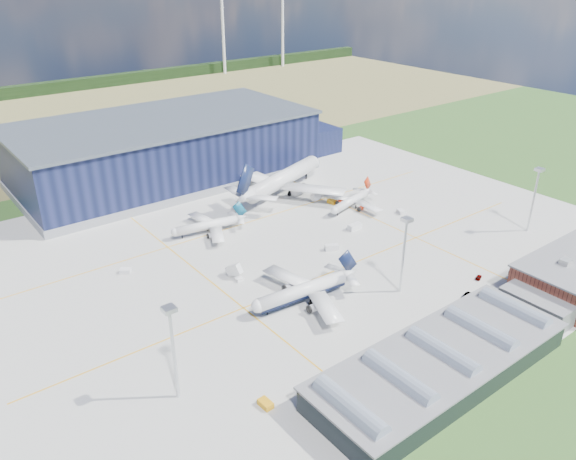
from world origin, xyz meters
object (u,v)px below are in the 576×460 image
(airliner_navy, at_px, (302,284))
(light_mast_east, at_px, (536,190))
(gse_tug_a, at_px, (266,404))
(gse_van_a, at_px, (355,227))
(light_mast_center, at_px, (405,243))
(light_mast_west, at_px, (172,338))
(airliner_red, at_px, (351,197))
(gse_tug_b, at_px, (404,338))
(gse_van_c, at_px, (541,262))
(gse_cart_a, at_px, (401,212))
(airliner_widebody, at_px, (283,171))
(airstair, at_px, (234,273))
(gse_van_b, at_px, (332,247))
(car_b, at_px, (468,295))
(gse_tug_c, at_px, (332,202))
(hangar, at_px, (171,150))
(airliner_regional, at_px, (206,221))
(car_a, at_px, (479,277))
(gse_cart_b, at_px, (125,271))

(airliner_navy, bearing_deg, light_mast_east, 176.91)
(gse_tug_a, xyz_separation_m, gse_van_a, (74.78, 51.21, 0.40))
(light_mast_center, bearing_deg, light_mast_west, 180.00)
(light_mast_center, xyz_separation_m, gse_van_a, (17.98, 37.31, -14.33))
(airliner_red, height_order, gse_tug_b, airliner_red)
(airliner_red, relative_size, gse_van_c, 5.59)
(gse_cart_a, height_order, gse_van_c, gse_van_c)
(airliner_widebody, distance_m, airstair, 69.39)
(gse_van_a, height_order, gse_van_b, gse_van_a)
(gse_tug_b, bearing_deg, airliner_red, 99.69)
(airliner_red, xyz_separation_m, car_b, (-16.77, -65.51, -3.90))
(gse_van_b, height_order, airstair, airstair)
(airliner_navy, height_order, airliner_widebody, airliner_widebody)
(light_mast_west, relative_size, airliner_widebody, 0.40)
(light_mast_center, xyz_separation_m, gse_van_c, (45.97, -16.00, -14.24))
(airliner_red, distance_m, car_b, 67.73)
(gse_tug_b, bearing_deg, gse_cart_a, 86.28)
(gse_tug_c, bearing_deg, gse_van_c, -83.67)
(hangar, relative_size, airliner_regional, 5.11)
(airliner_widebody, height_order, gse_van_c, airliner_widebody)
(car_b, bearing_deg, gse_van_b, 1.57)
(airliner_navy, relative_size, gse_cart_a, 10.54)
(car_a, bearing_deg, gse_cart_b, 28.17)
(light_mast_center, distance_m, gse_van_b, 33.93)
(airliner_navy, height_order, gse_cart_b, airliner_navy)
(light_mast_east, height_order, airliner_widebody, light_mast_east)
(hangar, xyz_separation_m, airliner_navy, (-18.42, -112.20, -5.84))
(gse_tug_a, xyz_separation_m, gse_tug_c, (84.03, 73.57, 0.07))
(car_b, bearing_deg, gse_tug_c, -24.19)
(airliner_navy, bearing_deg, airliner_widebody, -118.72)
(airliner_widebody, distance_m, gse_van_b, 53.48)
(gse_van_b, bearing_deg, car_b, -137.59)
(hangar, distance_m, light_mast_west, 139.77)
(airliner_regional, height_order, gse_tug_c, airliner_regional)
(gse_cart_a, bearing_deg, hangar, 138.27)
(light_mast_west, height_order, gse_tug_b, light_mast_west)
(airstair, height_order, car_b, airstair)
(gse_cart_a, relative_size, airstair, 0.70)
(light_mast_center, xyz_separation_m, gse_van_b, (1.30, 30.68, -14.44))
(gse_cart_b, bearing_deg, airliner_widebody, -34.26)
(hangar, bearing_deg, gse_cart_a, -61.17)
(airliner_regional, height_order, car_b, airliner_regional)
(car_b, bearing_deg, airstair, 30.07)
(airliner_navy, relative_size, gse_van_c, 7.13)
(light_mast_center, relative_size, gse_cart_b, 7.01)
(light_mast_west, bearing_deg, airstair, 43.76)
(gse_van_a, distance_m, gse_cart_a, 23.26)
(light_mast_west, distance_m, gse_van_c, 117.93)
(gse_van_b, bearing_deg, light_mast_east, -87.94)
(gse_van_c, bearing_deg, gse_tug_c, -6.55)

